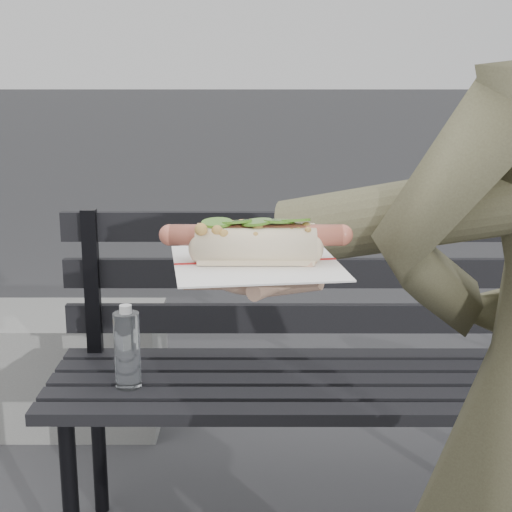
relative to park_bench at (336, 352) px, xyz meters
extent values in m
cylinder|color=black|center=(-0.66, -0.24, -0.30)|extent=(0.04, 0.04, 0.45)
cylinder|color=black|center=(-0.66, 0.10, -0.30)|extent=(0.04, 0.04, 0.45)
cube|color=black|center=(0.01, -0.25, -0.06)|extent=(1.50, 0.07, 0.03)
cube|color=black|center=(0.01, -0.16, -0.06)|extent=(1.50, 0.07, 0.03)
cube|color=black|center=(0.01, -0.07, -0.06)|extent=(1.50, 0.07, 0.03)
cube|color=black|center=(0.01, 0.02, -0.06)|extent=(1.50, 0.07, 0.03)
cube|color=black|center=(0.01, 0.11, -0.06)|extent=(1.50, 0.07, 0.03)
cube|color=black|center=(-0.66, 0.12, 0.15)|extent=(0.04, 0.03, 0.42)
cube|color=black|center=(0.01, 0.14, 0.05)|extent=(1.50, 0.02, 0.08)
cube|color=black|center=(0.01, 0.14, 0.18)|extent=(1.50, 0.02, 0.08)
cube|color=black|center=(0.01, 0.14, 0.31)|extent=(1.50, 0.02, 0.08)
cylinder|color=white|center=(-0.52, -0.12, 0.05)|extent=(0.06, 0.06, 0.19)
cylinder|color=white|center=(-0.52, -0.12, 0.16)|extent=(0.03, 0.03, 0.02)
cylinder|color=#484530|center=(0.07, -0.95, 0.56)|extent=(0.51, 0.23, 0.19)
cylinder|color=#D8A384|center=(-0.17, -1.03, 0.49)|extent=(0.09, 0.08, 0.07)
ellipsoid|color=#D8A384|center=(-0.21, -1.04, 0.49)|extent=(0.10, 0.12, 0.03)
cylinder|color=#D8A384|center=(-0.26, -1.07, 0.49)|extent=(0.05, 0.02, 0.02)
cylinder|color=#D8A384|center=(-0.26, -1.05, 0.49)|extent=(0.05, 0.02, 0.02)
cylinder|color=#D8A384|center=(-0.26, -1.03, 0.49)|extent=(0.05, 0.02, 0.02)
cylinder|color=#D8A384|center=(-0.26, -1.01, 0.49)|extent=(0.05, 0.02, 0.02)
cylinder|color=#D8A384|center=(-0.20, -1.10, 0.49)|extent=(0.04, 0.05, 0.02)
cube|color=white|center=(-0.21, -1.04, 0.51)|extent=(0.21, 0.21, 0.00)
cube|color=#B21E1E|center=(-0.21, -1.04, 0.51)|extent=(0.19, 0.03, 0.00)
cylinder|color=#BD5E48|center=(-0.21, -1.04, 0.54)|extent=(0.20, 0.02, 0.02)
sphere|color=#BD5E48|center=(-0.31, -1.04, 0.54)|extent=(0.03, 0.02, 0.02)
sphere|color=#BD5E48|center=(-0.11, -1.04, 0.54)|extent=(0.02, 0.02, 0.02)
sphere|color=#9E6B2D|center=(-0.22, -1.03, 0.55)|extent=(0.01, 0.01, 0.01)
sphere|color=#9E6B2D|center=(-0.17, -1.03, 0.55)|extent=(0.01, 0.01, 0.01)
sphere|color=#9E6B2D|center=(-0.21, -1.02, 0.55)|extent=(0.01, 0.01, 0.01)
sphere|color=#9E6B2D|center=(-0.18, -1.03, 0.54)|extent=(0.01, 0.01, 0.01)
sphere|color=#9E6B2D|center=(-0.16, -1.05, 0.55)|extent=(0.01, 0.01, 0.01)
sphere|color=#9E6B2D|center=(-0.15, -1.04, 0.54)|extent=(0.01, 0.01, 0.01)
sphere|color=#9E6B2D|center=(-0.25, -1.04, 0.54)|extent=(0.01, 0.01, 0.01)
sphere|color=#9E6B2D|center=(-0.17, -1.06, 0.54)|extent=(0.01, 0.01, 0.01)
sphere|color=#9E6B2D|center=(-0.23, -1.03, 0.55)|extent=(0.01, 0.01, 0.01)
sphere|color=#9E6B2D|center=(-0.21, -1.06, 0.54)|extent=(0.01, 0.01, 0.01)
sphere|color=#9E6B2D|center=(-0.16, -1.04, 0.55)|extent=(0.01, 0.01, 0.01)
sphere|color=#9E6B2D|center=(-0.15, -1.06, 0.55)|extent=(0.01, 0.01, 0.01)
sphere|color=#9E6B2D|center=(-0.22, -1.03, 0.55)|extent=(0.01, 0.01, 0.01)
sphere|color=#9E6B2D|center=(-0.21, -1.05, 0.55)|extent=(0.01, 0.01, 0.01)
sphere|color=#9E6B2D|center=(-0.25, -1.02, 0.55)|extent=(0.01, 0.01, 0.01)
sphere|color=#9E6B2D|center=(-0.24, -1.06, 0.55)|extent=(0.01, 0.01, 0.01)
sphere|color=#9E6B2D|center=(-0.20, -1.05, 0.55)|extent=(0.01, 0.01, 0.01)
sphere|color=#9E6B2D|center=(-0.25, -1.06, 0.55)|extent=(0.01, 0.01, 0.01)
sphere|color=#9E6B2D|center=(-0.27, -1.03, 0.54)|extent=(0.01, 0.01, 0.01)
sphere|color=#9E6B2D|center=(-0.17, -1.05, 0.55)|extent=(0.01, 0.01, 0.01)
sphere|color=#9E6B2D|center=(-0.26, -1.02, 0.54)|extent=(0.01, 0.01, 0.01)
sphere|color=#9E6B2D|center=(-0.23, -1.03, 0.55)|extent=(0.01, 0.01, 0.01)
sphere|color=#9E6B2D|center=(-0.27, -1.07, 0.55)|extent=(0.01, 0.01, 0.01)
sphere|color=#9E6B2D|center=(-0.20, -1.06, 0.55)|extent=(0.01, 0.01, 0.01)
sphere|color=#9E6B2D|center=(-0.18, -1.05, 0.54)|extent=(0.01, 0.01, 0.01)
sphere|color=#9E6B2D|center=(-0.15, -1.04, 0.55)|extent=(0.01, 0.01, 0.01)
cylinder|color=#4B8323|center=(-0.25, -1.04, 0.55)|extent=(0.04, 0.04, 0.01)
cylinder|color=#4B8323|center=(-0.23, -1.04, 0.55)|extent=(0.04, 0.04, 0.01)
cylinder|color=#4B8323|center=(-0.21, -1.04, 0.56)|extent=(0.04, 0.04, 0.01)
cylinder|color=#4B8323|center=(-0.18, -1.04, 0.56)|extent=(0.04, 0.04, 0.01)
cylinder|color=#4B8323|center=(-0.16, -1.04, 0.56)|extent=(0.04, 0.04, 0.01)
cube|color=brown|center=(-1.09, 1.29, -0.52)|extent=(0.05, 0.04, 0.00)
cube|color=brown|center=(0.69, 0.79, -0.52)|extent=(0.10, 0.09, 0.00)
camera|label=1|loc=(-0.21, -1.93, 0.73)|focal=55.00mm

